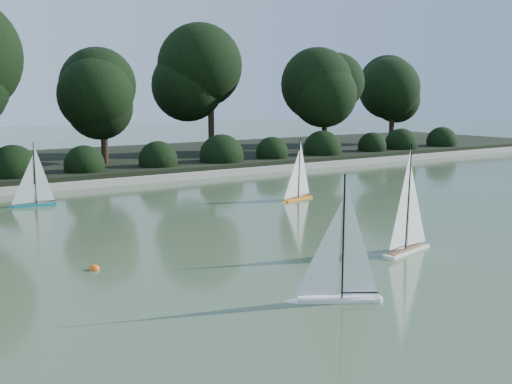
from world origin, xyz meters
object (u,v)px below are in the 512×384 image
race_buoy (95,270)px  sailboat_teal (30,196)px  sailboat_white_b (410,234)px  sailboat_white_a (331,281)px  sailboat_orange (295,190)px

race_buoy → sailboat_teal: bearing=83.1°
sailboat_white_b → race_buoy: 4.56m
sailboat_white_a → sailboat_teal: sailboat_white_a is taller
sailboat_orange → sailboat_white_a: bearing=-124.8°
sailboat_white_a → sailboat_orange: bearing=55.2°
sailboat_orange → sailboat_teal: sailboat_orange is taller
sailboat_orange → race_buoy: (-5.64, -2.88, -0.23)m
sailboat_orange → race_buoy: bearing=-153.0°
sailboat_white_b → sailboat_orange: (1.41, 4.56, -0.04)m
race_buoy → sailboat_orange: bearing=27.0°
sailboat_orange → sailboat_teal: size_ratio=1.03×
sailboat_white_b → race_buoy: size_ratio=11.56×
sailboat_white_b → race_buoy: bearing=158.3°
sailboat_orange → sailboat_white_b: bearing=-107.2°
sailboat_white_a → sailboat_orange: 6.87m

